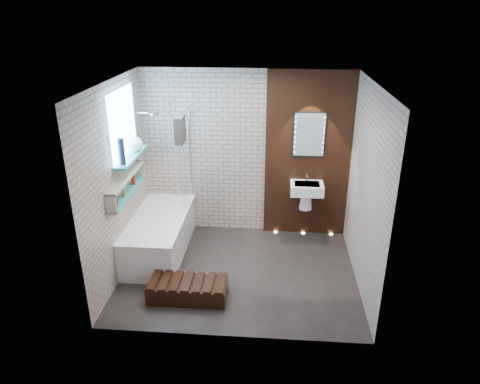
# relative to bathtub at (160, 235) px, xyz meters

# --- Properties ---
(ground) EXTENTS (3.20, 3.20, 0.00)m
(ground) POSITION_rel_bathtub_xyz_m (1.22, -0.45, -0.29)
(ground) COLOR black
(ground) RESTS_ON ground
(room_shell) EXTENTS (3.24, 3.20, 2.60)m
(room_shell) POSITION_rel_bathtub_xyz_m (1.22, -0.45, 1.01)
(room_shell) COLOR tan
(room_shell) RESTS_ON ground
(walnut_panel) EXTENTS (1.30, 0.06, 2.60)m
(walnut_panel) POSITION_rel_bathtub_xyz_m (2.17, 0.82, 1.01)
(walnut_panel) COLOR black
(walnut_panel) RESTS_ON ground
(clerestory_window) EXTENTS (0.18, 1.00, 0.94)m
(clerestory_window) POSITION_rel_bathtub_xyz_m (-0.34, -0.10, 1.61)
(clerestory_window) COLOR #7FADE0
(clerestory_window) RESTS_ON room_shell
(display_niche) EXTENTS (0.14, 1.30, 0.26)m
(display_niche) POSITION_rel_bathtub_xyz_m (-0.31, -0.30, 0.91)
(display_niche) COLOR teal
(display_niche) RESTS_ON room_shell
(bathtub) EXTENTS (0.79, 1.74, 0.70)m
(bathtub) POSITION_rel_bathtub_xyz_m (0.00, 0.00, 0.00)
(bathtub) COLOR white
(bathtub) RESTS_ON ground
(bath_screen) EXTENTS (0.01, 0.78, 1.40)m
(bath_screen) POSITION_rel_bathtub_xyz_m (0.35, 0.44, 0.99)
(bath_screen) COLOR white
(bath_screen) RESTS_ON bathtub
(towel) EXTENTS (0.11, 0.28, 0.37)m
(towel) POSITION_rel_bathtub_xyz_m (0.35, 0.18, 1.56)
(towel) COLOR black
(towel) RESTS_ON bath_screen
(shower_head) EXTENTS (0.18, 0.18, 0.02)m
(shower_head) POSITION_rel_bathtub_xyz_m (-0.08, 0.50, 1.71)
(shower_head) COLOR silver
(shower_head) RESTS_ON room_shell
(washbasin) EXTENTS (0.50, 0.36, 0.58)m
(washbasin) POSITION_rel_bathtub_xyz_m (2.17, 0.62, 0.50)
(washbasin) COLOR white
(washbasin) RESTS_ON walnut_panel
(led_mirror) EXTENTS (0.50, 0.02, 0.70)m
(led_mirror) POSITION_rel_bathtub_xyz_m (2.17, 0.78, 1.36)
(led_mirror) COLOR black
(led_mirror) RESTS_ON walnut_panel
(walnut_step) EXTENTS (0.99, 0.44, 0.22)m
(walnut_step) POSITION_rel_bathtub_xyz_m (0.62, -1.08, -0.18)
(walnut_step) COLOR black
(walnut_step) RESTS_ON ground
(niche_bottles) EXTENTS (0.06, 0.79, 0.15)m
(niche_bottles) POSITION_rel_bathtub_xyz_m (-0.31, -0.34, 0.87)
(niche_bottles) COLOR maroon
(niche_bottles) RESTS_ON display_niche
(sill_vases) EXTENTS (0.22, 0.68, 0.35)m
(sill_vases) POSITION_rel_bathtub_xyz_m (-0.28, -0.01, 1.38)
(sill_vases) COLOR #15213B
(sill_vases) RESTS_ON clerestory_window
(floor_uplights) EXTENTS (0.96, 0.06, 0.01)m
(floor_uplights) POSITION_rel_bathtub_xyz_m (2.17, 0.75, -0.29)
(floor_uplights) COLOR #FFD899
(floor_uplights) RESTS_ON ground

